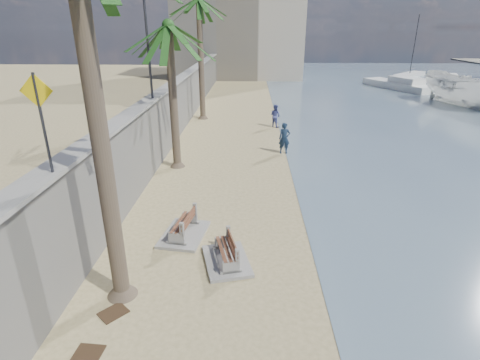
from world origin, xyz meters
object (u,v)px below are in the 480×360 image
object	(u,v)px
palm_mid	(168,27)
bench_near	(227,253)
person_a	(285,136)
boat_cruiser	(464,88)
person_b	(275,115)
bench_far	(184,226)
sailboat_west	(409,75)
yacht_far	(398,86)
yacht_near	(443,83)
palm_back	(199,1)

from	to	relation	value
palm_mid	bench_near	bearing A→B (deg)	-70.00
person_a	boat_cruiser	bearing A→B (deg)	35.75
bench_near	person_b	bearing A→B (deg)	81.78
person_b	person_a	bearing A→B (deg)	136.20
bench_far	sailboat_west	world-z (taller)	sailboat_west
bench_far	yacht_far	distance (m)	40.68
boat_cruiser	yacht_near	world-z (taller)	boat_cruiser
yacht_far	sailboat_west	bearing A→B (deg)	-51.30
bench_near	person_a	world-z (taller)	person_a
palm_mid	sailboat_west	bearing A→B (deg)	55.19
bench_far	sailboat_west	xyz separation A→B (m)	(26.08, 46.93, -0.08)
sailboat_west	palm_back	bearing A→B (deg)	-134.26
palm_mid	yacht_far	xyz separation A→B (m)	(21.78, 28.13, -6.59)
yacht_near	yacht_far	distance (m)	7.27
palm_back	boat_cruiser	distance (m)	25.62
person_b	bench_far	bearing A→B (deg)	120.18
person_a	yacht_near	size ratio (longest dim) A/B	0.17
boat_cruiser	person_b	bearing A→B (deg)	-170.68
person_a	person_b	xyz separation A→B (m)	(-0.16, 6.38, -0.12)
person_a	bench_near	bearing A→B (deg)	-107.59
sailboat_west	bench_far	bearing A→B (deg)	-119.06
yacht_far	sailboat_west	distance (m)	13.02
yacht_far	bench_near	bearing A→B (deg)	128.72
palm_mid	person_b	world-z (taller)	palm_mid
person_a	yacht_far	size ratio (longest dim) A/B	0.22
boat_cruiser	yacht_near	xyz separation A→B (m)	(4.62, 13.45, -1.33)
palm_back	sailboat_west	size ratio (longest dim) A/B	1.11
palm_back	person_b	size ratio (longest dim) A/B	5.27
person_b	boat_cruiser	xyz separation A→B (m)	(18.14, 8.62, 0.76)
person_b	yacht_near	distance (m)	31.71
bench_near	sailboat_west	xyz separation A→B (m)	(24.45, 48.53, -0.06)
person_a	sailboat_west	distance (m)	43.17
palm_back	yacht_far	distance (m)	28.71
bench_near	person_a	distance (m)	11.58
bench_near	boat_cruiser	size ratio (longest dim) A/B	0.53
boat_cruiser	yacht_near	bearing A→B (deg)	54.98
person_a	yacht_far	distance (m)	30.19
bench_far	palm_back	bearing A→B (deg)	94.82
palm_mid	palm_back	bearing A→B (deg)	90.02
palm_mid	person_a	size ratio (longest dim) A/B	3.79
palm_mid	sailboat_west	distance (m)	48.88
bench_far	palm_mid	world-z (taller)	palm_mid
bench_near	yacht_far	distance (m)	41.32
palm_mid	sailboat_west	size ratio (longest dim) A/B	0.90
palm_back	person_b	world-z (taller)	palm_back
boat_cruiser	yacht_far	size ratio (longest dim) A/B	0.43
yacht_far	person_a	bearing A→B (deg)	123.70
bench_far	yacht_near	world-z (taller)	yacht_near
bench_far	person_b	xyz separation A→B (m)	(4.18, 16.02, 0.55)
bench_near	bench_far	distance (m)	2.28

